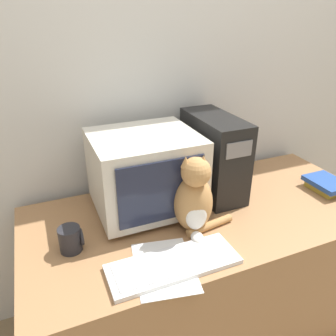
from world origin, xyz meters
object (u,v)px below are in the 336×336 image
book_stack (327,185)px  crt_monitor (145,172)px  keyboard (174,264)px  pen (142,260)px  cat (194,199)px  computer_tower (213,155)px  mug (71,239)px

book_stack → crt_monitor: bearing=167.8°
keyboard → pen: 0.12m
crt_monitor → cat: bearing=-61.4°
keyboard → pen: size_ratio=3.37×
cat → pen: cat is taller
computer_tower → keyboard: 0.62m
cat → book_stack: 0.80m
keyboard → mug: (-0.33, 0.24, 0.04)m
pen → crt_monitor: bearing=68.1°
cat → book_stack: cat is taller
crt_monitor → mug: bearing=-155.1°
keyboard → book_stack: 0.98m
computer_tower → book_stack: computer_tower is taller
cat → keyboard: bearing=-119.9°
crt_monitor → book_stack: size_ratio=2.28×
computer_tower → book_stack: bearing=-22.4°
computer_tower → pen: (-0.50, -0.37, -0.19)m
book_stack → cat: bearing=-177.4°
crt_monitor → computer_tower: 0.37m
keyboard → cat: 0.28m
computer_tower → pen: computer_tower is taller
computer_tower → cat: (-0.24, -0.26, -0.05)m
book_stack → pen: size_ratio=1.39×
computer_tower → cat: size_ratio=1.17×
crt_monitor → keyboard: crt_monitor is taller
book_stack → computer_tower: bearing=157.6°
cat → mug: cat is taller
pen → mug: (-0.23, 0.17, 0.05)m
keyboard → cat: bearing=45.8°
crt_monitor → book_stack: (0.92, -0.20, -0.16)m
crt_monitor → keyboard: size_ratio=0.94×
cat → book_stack: (0.79, 0.04, -0.12)m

